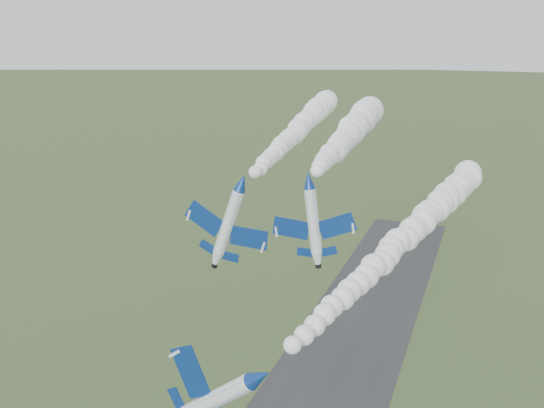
# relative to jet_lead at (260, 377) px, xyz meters

# --- Properties ---
(jet_lead) EXTENTS (7.87, 14.56, 9.47)m
(jet_lead) POSITION_rel_jet_lead_xyz_m (0.00, 0.00, 0.00)
(jet_lead) COLOR white
(smoke_trail_jet_lead) EXTENTS (14.50, 69.47, 4.93)m
(smoke_trail_jet_lead) POSITION_rel_jet_lead_xyz_m (7.22, 38.08, 1.90)
(smoke_trail_jet_lead) COLOR white
(jet_pair_left) EXTENTS (11.34, 14.26, 4.67)m
(jet_pair_left) POSITION_rel_jet_lead_xyz_m (-12.88, 26.19, 10.50)
(jet_pair_left) COLOR white
(smoke_trail_jet_pair_left) EXTENTS (10.00, 59.98, 4.81)m
(smoke_trail_jet_pair_left) POSITION_rel_jet_lead_xyz_m (-15.91, 59.86, 12.47)
(smoke_trail_jet_pair_left) COLOR white
(jet_pair_right) EXTENTS (10.57, 12.65, 3.23)m
(jet_pair_right) POSITION_rel_jet_lead_xyz_m (-3.58, 25.46, 11.79)
(jet_pair_right) COLOR white
(smoke_trail_jet_pair_right) EXTENTS (12.88, 60.43, 5.94)m
(smoke_trail_jet_pair_right) POSITION_rel_jet_lead_xyz_m (-6.31, 58.08, 12.40)
(smoke_trail_jet_pair_right) COLOR white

